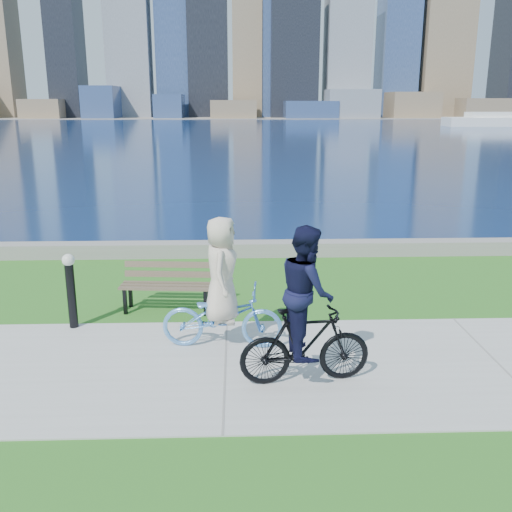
{
  "coord_description": "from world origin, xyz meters",
  "views": [
    {
      "loc": [
        0.18,
        -7.54,
        3.74
      ],
      "look_at": [
        0.52,
        2.13,
        1.1
      ],
      "focal_mm": 40.0,
      "sensor_mm": 36.0,
      "label": 1
    }
  ],
  "objects_px": {
    "park_bench": "(168,282)",
    "bollard_lamp": "(71,286)",
    "cyclist_woman": "(222,300)",
    "cyclist_man": "(306,319)"
  },
  "relations": [
    {
      "from": "park_bench",
      "to": "bollard_lamp",
      "type": "distance_m",
      "value": 1.74
    },
    {
      "from": "cyclist_woman",
      "to": "cyclist_man",
      "type": "distance_m",
      "value": 1.67
    },
    {
      "from": "bollard_lamp",
      "to": "park_bench",
      "type": "bearing_deg",
      "value": 29.46
    },
    {
      "from": "cyclist_man",
      "to": "bollard_lamp",
      "type": "bearing_deg",
      "value": 54.24
    },
    {
      "from": "park_bench",
      "to": "cyclist_man",
      "type": "bearing_deg",
      "value": -48.47
    },
    {
      "from": "bollard_lamp",
      "to": "cyclist_woman",
      "type": "bearing_deg",
      "value": -18.98
    },
    {
      "from": "bollard_lamp",
      "to": "cyclist_man",
      "type": "distance_m",
      "value": 4.25
    },
    {
      "from": "park_bench",
      "to": "cyclist_woman",
      "type": "relative_size",
      "value": 0.83
    },
    {
      "from": "cyclist_woman",
      "to": "park_bench",
      "type": "bearing_deg",
      "value": 35.9
    },
    {
      "from": "park_bench",
      "to": "cyclist_woman",
      "type": "xyz_separation_m",
      "value": [
        1.04,
        -1.73,
        0.26
      ]
    }
  ]
}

